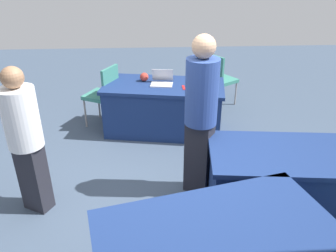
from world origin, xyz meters
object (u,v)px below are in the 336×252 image
object	(u,v)px
chair_tucked_right	(219,77)
table_foreground	(164,108)
person_attendee_browsing	(201,111)
chair_near_front	(104,92)
scissors_red	(184,88)
laptop_silver	(162,82)
person_attendee_standing	(25,136)
yarn_ball	(144,77)
table_back_left	(293,184)

from	to	relation	value
chair_tucked_right	table_foreground	bearing A→B (deg)	-80.92
table_foreground	person_attendee_browsing	size ratio (longest dim) A/B	1.06
chair_near_front	scissors_red	world-z (taller)	chair_near_front
chair_near_front	laptop_silver	size ratio (longest dim) A/B	2.75
table_foreground	person_attendee_standing	bearing A→B (deg)	50.40
laptop_silver	person_attendee_browsing	bearing A→B (deg)	110.56
scissors_red	chair_near_front	bearing A→B (deg)	-109.17
table_foreground	person_attendee_standing	size ratio (longest dim) A/B	1.21
table_foreground	yarn_ball	bearing A→B (deg)	-30.43
chair_tucked_right	person_attendee_standing	distance (m)	3.69
chair_tucked_right	scissors_red	distance (m)	1.37
table_back_left	yarn_ball	size ratio (longest dim) A/B	14.01
table_foreground	chair_near_front	bearing A→B (deg)	-13.96
scissors_red	chair_tucked_right	bearing A→B (deg)	144.84
yarn_ball	table_foreground	bearing A→B (deg)	149.57
table_back_left	chair_tucked_right	xyz separation A→B (m)	(0.19, -2.97, 0.16)
person_attendee_standing	scissors_red	size ratio (longest dim) A/B	8.78
yarn_ball	person_attendee_standing	bearing A→B (deg)	58.90
chair_near_front	yarn_ball	xyz separation A→B (m)	(-0.63, 0.06, 0.25)
chair_tucked_right	scissors_red	size ratio (longest dim) A/B	5.23
table_back_left	scissors_red	xyz separation A→B (m)	(0.95, -1.85, 0.38)
yarn_ball	scissors_red	xyz separation A→B (m)	(-0.57, 0.33, -0.06)
scissors_red	yarn_ball	bearing A→B (deg)	-121.40
table_back_left	person_attendee_browsing	distance (m)	1.20
yarn_ball	scissors_red	distance (m)	0.66
person_attendee_browsing	table_back_left	bearing A→B (deg)	7.85
chair_near_front	table_back_left	bearing A→B (deg)	-109.44
person_attendee_standing	scissors_red	bearing A→B (deg)	-109.27
person_attendee_standing	yarn_ball	world-z (taller)	person_attendee_standing
chair_tucked_right	yarn_ball	xyz separation A→B (m)	(1.32, 0.78, 0.29)
table_back_left	person_attendee_browsing	size ratio (longest dim) A/B	1.01
person_attendee_standing	laptop_silver	size ratio (longest dim) A/B	4.44
person_attendee_browsing	yarn_ball	world-z (taller)	person_attendee_browsing
laptop_silver	yarn_ball	size ratio (longest dim) A/B	2.74
chair_near_front	person_attendee_standing	distance (m)	2.07
person_attendee_standing	chair_near_front	bearing A→B (deg)	-76.84
person_attendee_standing	yarn_ball	bearing A→B (deg)	-92.96
table_foreground	chair_near_front	size ratio (longest dim) A/B	1.95
table_back_left	table_foreground	bearing A→B (deg)	-58.72
table_back_left	chair_near_front	distance (m)	3.11
chair_tucked_right	yarn_ball	size ratio (longest dim) A/B	7.25
table_back_left	chair_near_front	size ratio (longest dim) A/B	1.86
chair_tucked_right	person_attendee_browsing	world-z (taller)	person_attendee_browsing
laptop_silver	scissors_red	size ratio (longest dim) A/B	1.98
table_foreground	yarn_ball	distance (m)	0.55
table_foreground	chair_tucked_right	bearing A→B (deg)	-137.31
table_back_left	person_attendee_standing	distance (m)	2.73
table_back_left	yarn_ball	bearing A→B (deg)	-55.29
table_foreground	table_back_left	size ratio (longest dim) A/B	1.05
table_foreground	table_back_left	xyz separation A→B (m)	(-1.23, 2.02, 0.00)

